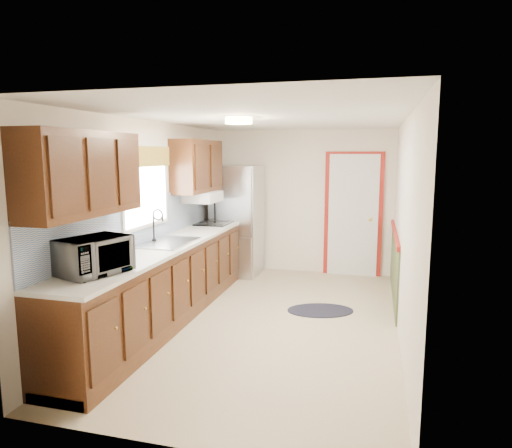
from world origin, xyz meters
The scene contains 8 objects.
room_shell centered at (0.00, 0.00, 1.20)m, with size 3.20×5.20×2.52m.
kitchen_run centered at (-1.24, -0.29, 0.81)m, with size 0.63×4.00×2.20m.
back_wall_trim centered at (0.99, 2.21, 0.89)m, with size 1.12×2.30×2.08m.
ceiling_fixture centered at (-0.30, -0.20, 2.36)m, with size 0.30×0.30×0.06m, color #FFD88C.
microwave centered at (-1.20, -1.67, 1.14)m, with size 0.59×0.33×0.40m, color white.
refrigerator centered at (-1.02, 2.05, 0.91)m, with size 0.76×0.76×1.81m.
rug centered at (0.56, 0.53, 0.01)m, with size 0.85×0.55×0.01m, color black.
cooktop centered at (-1.19, 1.40, 0.95)m, with size 0.48×0.58×0.02m, color black.
Camera 1 is at (1.20, -5.13, 1.99)m, focal length 32.00 mm.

